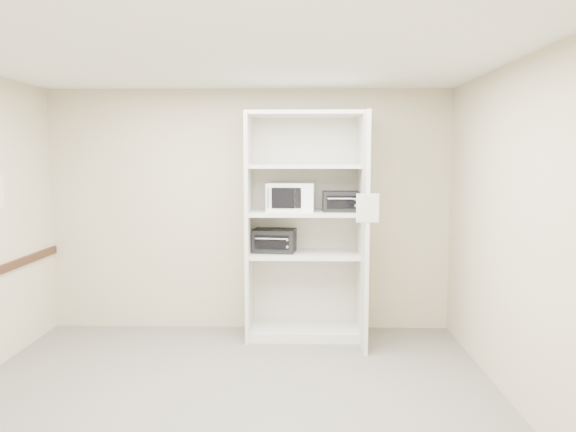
{
  "coord_description": "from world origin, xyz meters",
  "views": [
    {
      "loc": [
        0.56,
        -4.28,
        1.94
      ],
      "look_at": [
        0.45,
        1.41,
        1.35
      ],
      "focal_mm": 35.0,
      "sensor_mm": 36.0,
      "label": 1
    }
  ],
  "objects_px": {
    "microwave": "(291,197)",
    "toaster_oven_upper": "(341,201)",
    "toaster_oven_lower": "(274,240)",
    "shelving_unit": "(309,233)"
  },
  "relations": [
    {
      "from": "microwave",
      "to": "toaster_oven_upper",
      "type": "height_order",
      "value": "microwave"
    },
    {
      "from": "microwave",
      "to": "toaster_oven_upper",
      "type": "relative_size",
      "value": 1.34
    },
    {
      "from": "toaster_oven_lower",
      "to": "toaster_oven_upper",
      "type": "bearing_deg",
      "value": 1.95
    },
    {
      "from": "shelving_unit",
      "to": "toaster_oven_upper",
      "type": "bearing_deg",
      "value": -2.24
    },
    {
      "from": "shelving_unit",
      "to": "toaster_oven_lower",
      "type": "xyz_separation_m",
      "value": [
        -0.37,
        0.05,
        -0.09
      ]
    },
    {
      "from": "microwave",
      "to": "toaster_oven_upper",
      "type": "distance_m",
      "value": 0.53
    },
    {
      "from": "shelving_unit",
      "to": "toaster_oven_upper",
      "type": "distance_m",
      "value": 0.48
    },
    {
      "from": "toaster_oven_lower",
      "to": "microwave",
      "type": "bearing_deg",
      "value": 7.29
    },
    {
      "from": "shelving_unit",
      "to": "toaster_oven_lower",
      "type": "relative_size",
      "value": 5.44
    },
    {
      "from": "toaster_oven_upper",
      "to": "microwave",
      "type": "bearing_deg",
      "value": 172.4
    }
  ]
}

